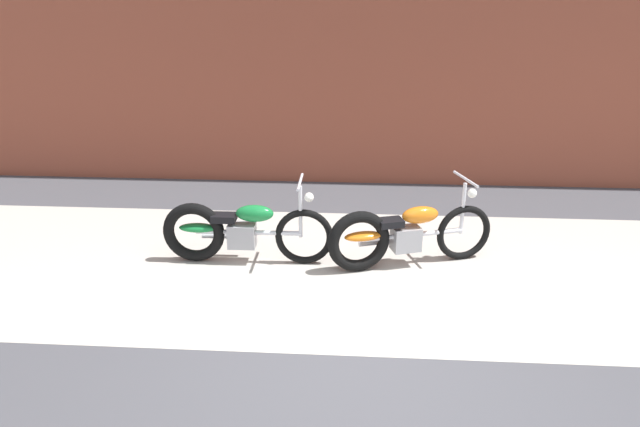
% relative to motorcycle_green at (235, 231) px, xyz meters
% --- Properties ---
extents(ground_plane, '(80.00, 80.00, 0.00)m').
position_rel_motorcycle_green_xyz_m(ground_plane, '(1.51, -1.84, -0.40)').
color(ground_plane, '#47474C').
extents(sidewalk_slab, '(36.00, 3.50, 0.01)m').
position_rel_motorcycle_green_xyz_m(sidewalk_slab, '(1.51, -0.09, -0.40)').
color(sidewalk_slab, '#B2ADA3').
rests_on(sidewalk_slab, ground).
extents(motorcycle_green, '(2.01, 0.58, 1.03)m').
position_rel_motorcycle_green_xyz_m(motorcycle_green, '(0.00, 0.00, 0.00)').
color(motorcycle_green, black).
rests_on(motorcycle_green, ground).
extents(motorcycle_orange, '(1.94, 0.84, 1.03)m').
position_rel_motorcycle_green_xyz_m(motorcycle_orange, '(1.91, 0.01, 0.00)').
color(motorcycle_orange, black).
rests_on(motorcycle_orange, ground).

